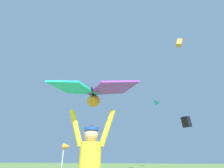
# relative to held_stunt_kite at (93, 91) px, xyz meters

# --- Properties ---
(held_stunt_kite) EXTENTS (1.61, 1.04, 0.39)m
(held_stunt_kite) POSITION_rel_held_stunt_kite_xyz_m (0.00, 0.00, 0.00)
(held_stunt_kite) COLOR black
(distant_kite_teal_mid_right) EXTENTS (1.78, 1.59, 2.78)m
(distant_kite_teal_mid_right) POSITION_rel_held_stunt_kite_xyz_m (1.02, 31.07, 9.12)
(distant_kite_teal_mid_right) COLOR #19B2AD
(distant_kite_white_high_right) EXTENTS (0.64, 0.66, 0.28)m
(distant_kite_white_high_right) POSITION_rel_held_stunt_kite_xyz_m (-5.22, 20.35, 9.02)
(distant_kite_white_high_right) COLOR white
(distant_kite_orange_far_center) EXTENTS (1.10, 0.94, 1.44)m
(distant_kite_orange_far_center) POSITION_rel_held_stunt_kite_xyz_m (5.61, 21.03, 15.70)
(distant_kite_orange_far_center) COLOR orange
(distant_kite_black_high_left) EXTENTS (1.14, 1.19, 1.30)m
(distant_kite_black_high_left) POSITION_rel_held_stunt_kite_xyz_m (4.14, 18.19, 2.80)
(distant_kite_black_high_left) COLOR black
(distant_kite_magenta_low_left) EXTENTS (1.16, 1.16, 2.34)m
(distant_kite_magenta_low_left) POSITION_rel_held_stunt_kite_xyz_m (-11.62, 28.55, 4.63)
(distant_kite_magenta_low_left) COLOR #DB2393
(distant_kite_blue_low_right) EXTENTS (0.77, 0.76, 0.29)m
(distant_kite_blue_low_right) POSITION_rel_held_stunt_kite_xyz_m (-10.63, 31.76, 11.68)
(distant_kite_blue_low_right) COLOR blue
(marker_flag) EXTENTS (0.30, 0.24, 1.73)m
(marker_flag) POSITION_rel_held_stunt_kite_xyz_m (-2.56, 3.78, -0.75)
(marker_flag) COLOR silver
(marker_flag) RESTS_ON ground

